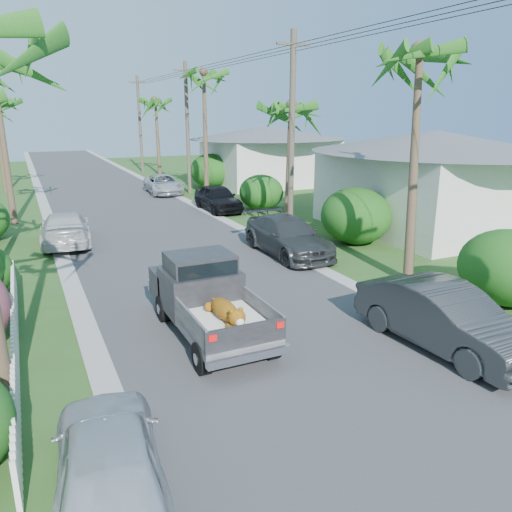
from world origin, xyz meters
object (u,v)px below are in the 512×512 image
palm_r_a (424,53)px  utility_pole_d (140,124)px  parked_car_rm (288,237)px  parked_car_rf (218,198)px  parked_car_rn (444,318)px  parked_car_rd (164,185)px  utility_pole_b (292,137)px  house_right_far (269,158)px  palm_r_c (204,73)px  utility_pole_c (187,128)px  house_right_near (431,184)px  parked_car_lf (65,229)px  palm_r_d (156,100)px  parked_car_ln (109,460)px  pickup_truck (204,294)px  palm_r_b (290,106)px

palm_r_a → utility_pole_d: utility_pole_d is taller
parked_car_rm → parked_car_rf: size_ratio=1.16×
parked_car_rn → parked_car_rf: size_ratio=1.07×
parked_car_rd → utility_pole_b: size_ratio=0.53×
house_right_far → parked_car_rf: bearing=-130.8°
palm_r_a → palm_r_c: (-0.10, 20.00, 0.69)m
parked_car_rn → utility_pole_c: size_ratio=0.53×
house_right_near → utility_pole_c: 17.79m
parked_car_rd → parked_car_lf: bearing=-118.8°
palm_r_d → utility_pole_b: size_ratio=0.89×
house_right_far → utility_pole_c: 8.06m
parked_car_ln → palm_r_d: size_ratio=0.50×
parked_car_lf → utility_pole_d: bearing=-104.6°
palm_r_c → house_right_far: size_ratio=1.04×
pickup_truck → palm_r_c: bearing=70.1°
parked_car_rd → house_right_far: bearing=12.9°
parked_car_rf → parked_car_rm: bearing=-94.3°
parked_car_rd → utility_pole_d: bearing=86.4°
parked_car_lf → parked_car_rd: bearing=-117.3°
palm_r_b → palm_r_c: size_ratio=0.77×
parked_car_rm → parked_car_rf: bearing=85.7°
parked_car_lf → utility_pole_c: utility_pole_c is taller
parked_car_rf → utility_pole_d: bearing=88.7°
utility_pole_d → pickup_truck: bearing=-100.4°
parked_car_lf → house_right_far: bearing=-135.9°
palm_r_c → palm_r_d: 14.07m
house_right_far → utility_pole_c: utility_pole_c is taller
parked_car_rf → house_right_far: bearing=49.4°
parked_car_lf → palm_r_c: size_ratio=0.53×
parked_car_rm → utility_pole_c: bearing=85.6°
palm_r_d → utility_pole_c: bearing=-94.3°
palm_r_d → house_right_far: palm_r_d is taller
utility_pole_c → utility_pole_d: (0.00, 15.00, 0.00)m
palm_r_c → parked_car_rf: bearing=-102.8°
house_right_near → utility_pole_c: bearing=114.8°
parked_car_rm → palm_r_d: palm_r_d is taller
parked_car_rn → house_right_near: house_right_near is taller
palm_r_b → utility_pole_d: (-1.00, 28.00, -1.35)m
utility_pole_b → utility_pole_c: (0.00, 15.00, 0.00)m
parked_car_rm → parked_car_ln: size_ratio=1.30×
house_right_far → utility_pole_c: size_ratio=1.00×
parked_car_rd → palm_r_a: 23.59m
parked_car_rn → palm_r_c: bearing=79.8°
house_right_near → pickup_truck: bearing=-154.3°
parked_car_rm → parked_car_rf: parked_car_rf is taller
parked_car_rf → parked_car_rn: bearing=-94.0°
parked_car_ln → pickup_truck: bearing=-116.5°
pickup_truck → parked_car_rm: 7.92m
palm_r_a → utility_pole_b: (-0.70, 7.00, -2.82)m
parked_car_lf → house_right_near: (16.90, -4.24, 1.50)m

